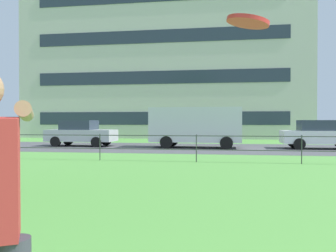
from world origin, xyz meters
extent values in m
cube|color=#4C4C51|center=(0.00, 20.42, 0.00)|extent=(80.00, 7.52, 0.01)
cylinder|color=#333833|center=(-7.29, 13.68, 0.50)|extent=(0.04, 0.04, 1.00)
cylinder|color=#333833|center=(-3.64, 13.68, 0.50)|extent=(0.04, 0.04, 1.00)
cylinder|color=#333833|center=(0.00, 13.68, 0.50)|extent=(0.04, 0.04, 1.00)
cylinder|color=#333833|center=(3.64, 13.68, 0.50)|extent=(0.04, 0.04, 1.00)
cylinder|color=#333833|center=(0.00, 13.68, 0.45)|extent=(36.43, 0.03, 0.03)
cylinder|color=#333833|center=(0.00, 13.68, 0.95)|extent=(36.43, 0.03, 0.03)
cylinder|color=#A87A5B|center=(-0.33, 3.17, 1.53)|extent=(0.38, 0.59, 0.12)
cylinder|color=red|center=(1.05, 3.42, 2.10)|extent=(0.31, 0.31, 0.08)
cube|color=#B7BABF|center=(-7.32, 20.70, 0.64)|extent=(4.03, 1.76, 0.68)
cube|color=#2D3847|center=(-7.47, 20.71, 1.26)|extent=(1.92, 1.55, 0.56)
cylinder|color=black|center=(-6.07, 21.49, 0.30)|extent=(0.60, 0.21, 0.60)
cylinder|color=black|center=(-6.10, 19.88, 0.30)|extent=(0.60, 0.21, 0.60)
cylinder|color=black|center=(-8.55, 21.53, 0.30)|extent=(0.60, 0.21, 0.60)
cylinder|color=black|center=(-8.58, 19.92, 0.30)|extent=(0.60, 0.21, 0.60)
cube|color=silver|center=(-0.51, 20.49, 1.29)|extent=(5.06, 2.11, 1.90)
cube|color=#283342|center=(1.49, 20.43, 1.62)|extent=(0.17, 1.67, 0.76)
cylinder|color=black|center=(1.22, 21.37, 0.34)|extent=(0.69, 0.26, 0.68)
cylinder|color=black|center=(1.16, 19.51, 0.34)|extent=(0.69, 0.26, 0.68)
cylinder|color=black|center=(-1.98, 21.46, 0.34)|extent=(0.69, 0.26, 0.68)
cylinder|color=black|center=(-2.04, 19.60, 0.34)|extent=(0.69, 0.26, 0.68)
cube|color=silver|center=(6.14, 20.66, 0.64)|extent=(4.02, 1.75, 0.68)
cube|color=#2D3847|center=(5.99, 20.66, 1.26)|extent=(1.92, 1.54, 0.56)
cylinder|color=black|center=(4.91, 21.48, 0.30)|extent=(0.60, 0.21, 0.60)
cylinder|color=black|center=(4.89, 19.87, 0.30)|extent=(0.60, 0.21, 0.60)
cube|color=beige|center=(-4.38, 35.90, 8.67)|extent=(25.56, 11.75, 17.34)
cube|color=#283342|center=(-4.38, 30.00, 1.73)|extent=(21.47, 0.06, 1.10)
cube|color=#283342|center=(-4.38, 30.00, 5.20)|extent=(21.47, 0.06, 1.10)
cube|color=#283342|center=(-4.38, 30.00, 8.67)|extent=(21.47, 0.06, 1.10)
camera|label=1|loc=(0.88, 1.17, 1.47)|focal=37.02mm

